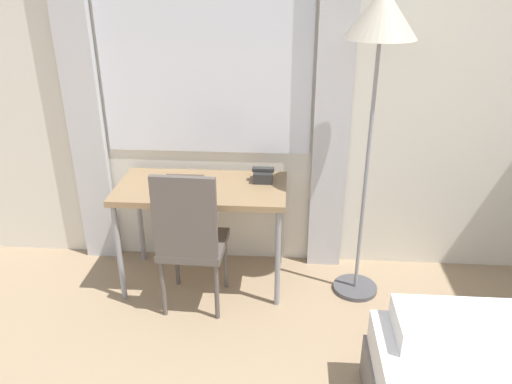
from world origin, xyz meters
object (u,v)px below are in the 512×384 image
object	(u,v)px
standing_lamp	(380,35)
telephone	(263,175)
desk	(202,195)
desk_chair	(190,237)
book	(183,180)

from	to	relation	value
standing_lamp	telephone	size ratio (longest dim) A/B	13.38
desk	desk_chair	size ratio (longest dim) A/B	1.14
desk_chair	telephone	bearing A→B (deg)	46.98
standing_lamp	desk_chair	bearing A→B (deg)	-165.94
standing_lamp	book	world-z (taller)	standing_lamp
desk_chair	telephone	distance (m)	0.65
desk	desk_chair	distance (m)	0.34
desk_chair	book	size ratio (longest dim) A/B	3.73
telephone	desk_chair	bearing A→B (deg)	-134.98
desk	book	size ratio (longest dim) A/B	4.26
desk_chair	book	world-z (taller)	desk_chair
desk	standing_lamp	bearing A→B (deg)	-2.38
desk	standing_lamp	xyz separation A→B (m)	(1.05, -0.04, 1.03)
desk	desk_chair	xyz separation A→B (m)	(-0.02, -0.31, -0.14)
desk	desk_chair	bearing A→B (deg)	-94.42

